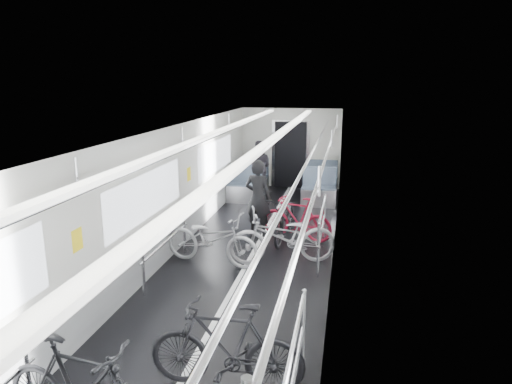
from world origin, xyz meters
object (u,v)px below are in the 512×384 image
at_px(bike_aisle, 285,217).
at_px(bike_right_far, 297,218).
at_px(person_standing, 258,198).
at_px(person_seated, 259,167).
at_px(bike_right_mid, 283,237).
at_px(bike_right_near, 226,346).
at_px(bike_left_far, 212,239).

bearing_deg(bike_aisle, bike_right_far, 0.22).
relative_size(person_standing, person_seated, 1.05).
xyz_separation_m(bike_right_far, person_standing, (-0.83, 0.11, 0.36)).
bearing_deg(bike_right_mid, person_standing, -170.41).
bearing_deg(bike_right_far, bike_right_near, 13.14).
xyz_separation_m(bike_aisle, person_standing, (-0.59, 0.10, 0.35)).
relative_size(bike_right_near, person_seated, 1.08).
distance_m(bike_right_near, bike_aisle, 4.84).
height_order(bike_right_near, bike_right_far, bike_right_near).
height_order(bike_right_near, person_seated, person_seated).
distance_m(bike_right_near, person_seated, 8.62).
relative_size(bike_right_near, bike_aisle, 0.94).
xyz_separation_m(bike_right_near, bike_right_far, (0.20, 4.83, -0.05)).
relative_size(bike_right_far, bike_aisle, 0.86).
bearing_deg(bike_left_far, bike_right_mid, -67.87).
height_order(bike_right_far, person_standing, person_standing).
distance_m(bike_right_mid, bike_aisle, 1.34).
bearing_deg(person_standing, bike_left_far, 88.42).
relative_size(bike_right_mid, bike_right_far, 1.26).
height_order(bike_aisle, person_standing, person_standing).
bearing_deg(bike_left_far, person_seated, 12.15).
relative_size(bike_right_mid, person_seated, 1.24).
bearing_deg(bike_right_mid, person_seated, 178.22).
xyz_separation_m(bike_left_far, bike_right_mid, (1.24, 0.26, 0.03)).
distance_m(bike_right_mid, bike_right_far, 1.32).
distance_m(bike_right_near, bike_right_mid, 3.51).
bearing_deg(bike_aisle, person_standing, 174.01).
bearing_deg(person_seated, bike_aisle, 105.62).
bearing_deg(bike_aisle, bike_right_mid, -80.26).
xyz_separation_m(bike_right_mid, person_standing, (-0.73, 1.43, 0.31)).
distance_m(bike_left_far, person_standing, 1.80).
distance_m(bike_left_far, bike_right_near, 3.44).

